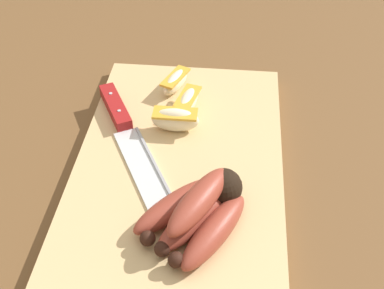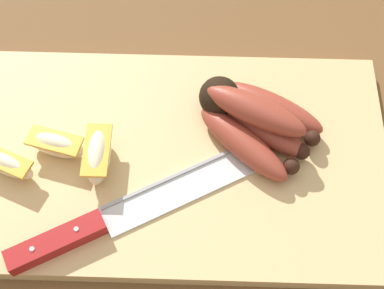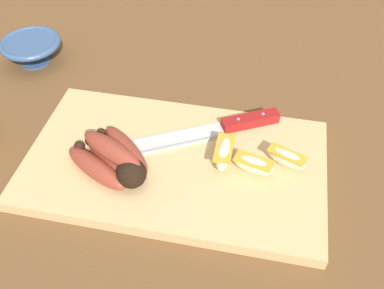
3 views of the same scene
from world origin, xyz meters
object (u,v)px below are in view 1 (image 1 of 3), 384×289
at_px(banana_bunch, 199,210).
at_px(apple_wedge_far, 175,82).
at_px(apple_wedge_near, 175,119).
at_px(chefs_knife, 125,128).
at_px(apple_wedge_middle, 185,101).

height_order(banana_bunch, apple_wedge_far, banana_bunch).
bearing_deg(apple_wedge_far, apple_wedge_near, 6.97).
bearing_deg(chefs_knife, apple_wedge_middle, 126.42).
xyz_separation_m(apple_wedge_near, apple_wedge_middle, (-0.05, 0.01, -0.00)).
distance_m(chefs_knife, apple_wedge_middle, 0.10).
xyz_separation_m(apple_wedge_middle, apple_wedge_far, (-0.05, -0.02, -0.00)).
height_order(chefs_knife, apple_wedge_far, apple_wedge_far).
relative_size(apple_wedge_middle, apple_wedge_far, 0.99).
bearing_deg(apple_wedge_near, apple_wedge_middle, 169.60).
relative_size(banana_bunch, apple_wedge_far, 2.20).
distance_m(chefs_knife, apple_wedge_near, 0.07).
xyz_separation_m(chefs_knife, apple_wedge_near, (-0.01, 0.07, 0.01)).
height_order(apple_wedge_near, apple_wedge_middle, apple_wedge_near).
bearing_deg(apple_wedge_near, apple_wedge_far, -173.03).
distance_m(banana_bunch, apple_wedge_near, 0.17).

